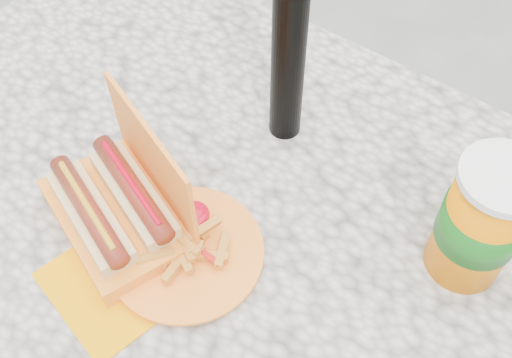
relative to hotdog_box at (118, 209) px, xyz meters
The scene contains 4 objects.
picnic_table 0.22m from the hotdog_box, 55.22° to the left, with size 1.20×0.80×0.75m.
hotdog_box is the anchor object (origin of this frame).
fries_plate 0.11m from the hotdog_box, ahead, with size 0.26×0.30×0.04m.
soda_cup 0.49m from the hotdog_box, 28.18° to the left, with size 0.11×0.11×0.20m.
Camera 1 is at (0.35, -0.42, 1.54)m, focal length 45.00 mm.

